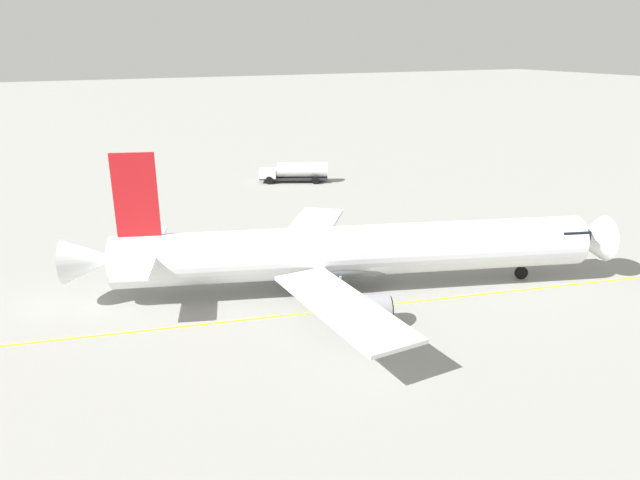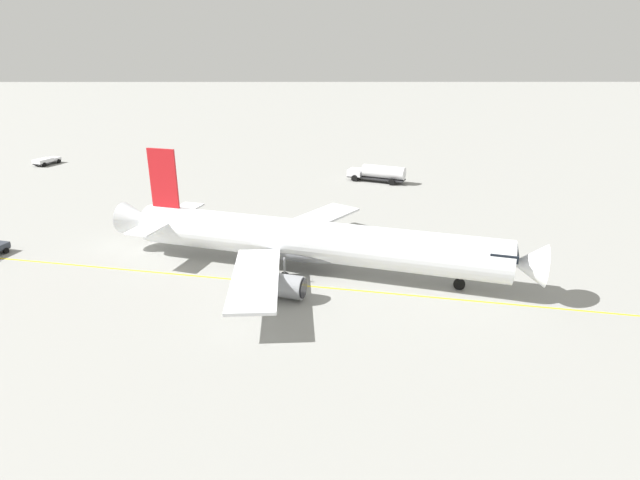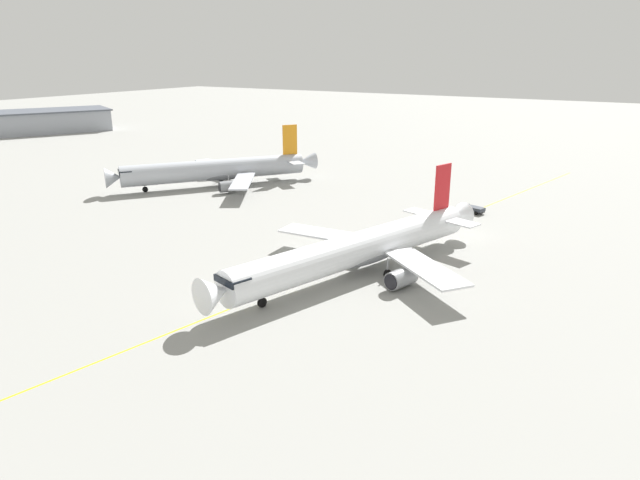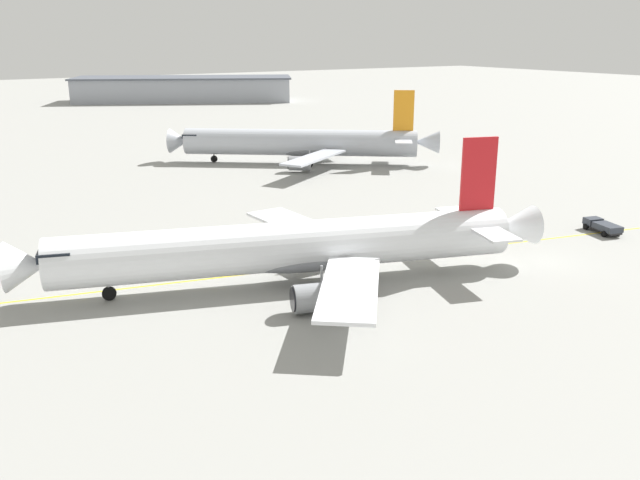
# 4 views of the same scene
# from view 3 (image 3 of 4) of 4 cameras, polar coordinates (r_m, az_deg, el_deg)

# --- Properties ---
(ground_plane) EXTENTS (600.00, 600.00, 0.00)m
(ground_plane) POSITION_cam_3_polar(r_m,az_deg,el_deg) (70.22, 2.27, -3.57)
(ground_plane) COLOR gray
(airliner_main) EXTENTS (29.38, 43.33, 11.71)m
(airliner_main) POSITION_cam_3_polar(r_m,az_deg,el_deg) (69.89, 4.01, -0.95)
(airliner_main) COLOR white
(airliner_main) RESTS_ON ground_plane
(airliner_secondary) EXTENTS (29.23, 37.29, 11.75)m
(airliner_secondary) POSITION_cam_3_polar(r_m,az_deg,el_deg) (118.76, -10.31, 6.94)
(airliner_secondary) COLOR #B2B7C1
(airliner_secondary) RESTS_ON ground_plane
(baggage_truck_truck) EXTENTS (4.68, 2.84, 1.22)m
(baggage_truck_truck) POSITION_cam_3_polar(r_m,az_deg,el_deg) (100.84, 15.05, 3.10)
(baggage_truck_truck) COLOR #232326
(baggage_truck_truck) RESTS_ON ground_plane
(terminal_shed) EXTENTS (46.79, 67.96, 7.47)m
(terminal_shed) POSITION_cam_3_polar(r_m,az_deg,el_deg) (219.47, -29.22, 10.25)
(terminal_shed) COLOR #999EA8
(terminal_shed) RESTS_ON ground_plane
(taxiway_centreline) EXTENTS (32.12, 151.90, 0.01)m
(taxiway_centreline) POSITION_cam_3_polar(r_m,az_deg,el_deg) (75.89, 3.66, -1.87)
(taxiway_centreline) COLOR yellow
(taxiway_centreline) RESTS_ON ground_plane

